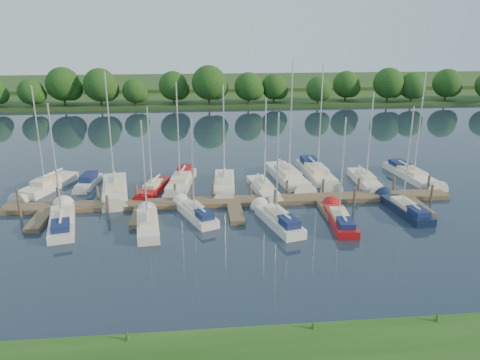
{
  "coord_description": "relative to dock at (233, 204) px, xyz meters",
  "views": [
    {
      "loc": [
        -3.21,
        -31.31,
        15.05
      ],
      "look_at": [
        0.65,
        8.0,
        2.2
      ],
      "focal_mm": 35.0,
      "sensor_mm": 36.0,
      "label": 1
    }
  ],
  "objects": [
    {
      "name": "ground",
      "position": [
        0.0,
        -7.31,
        -0.2
      ],
      "size": [
        260.0,
        260.0,
        0.0
      ],
      "primitive_type": "plane",
      "color": "#192232",
      "rests_on": "ground"
    },
    {
      "name": "distant_hill",
      "position": [
        0.0,
        92.69,
        0.5
      ],
      "size": [
        220.0,
        40.0,
        1.4
      ],
      "primitive_type": "cube",
      "color": "#315123",
      "rests_on": "ground"
    },
    {
      "name": "sailboat_s_1",
      "position": [
        -7.13,
        -4.17,
        0.08
      ],
      "size": [
        2.27,
        6.92,
        9.02
      ],
      "rotation": [
        0.0,
        0.0,
        0.11
      ],
      "color": "silver",
      "rests_on": "ground"
    },
    {
      "name": "dock",
      "position": [
        0.0,
        0.0,
        0.0
      ],
      "size": [
        40.0,
        6.0,
        0.4
      ],
      "color": "brown",
      "rests_on": "ground"
    },
    {
      "name": "sailboat_n_10",
      "position": [
        19.36,
        6.31,
        0.11
      ],
      "size": [
        2.93,
        9.15,
        11.41
      ],
      "rotation": [
        0.0,
        0.0,
        3.24
      ],
      "color": "silver",
      "rests_on": "ground"
    },
    {
      "name": "sailboat_n_2",
      "position": [
        -10.95,
        4.35,
        0.08
      ],
      "size": [
        3.41,
        9.48,
        11.89
      ],
      "rotation": [
        0.0,
        0.0,
        3.29
      ],
      "color": "silver",
      "rests_on": "ground"
    },
    {
      "name": "sailboat_n_4",
      "position": [
        -4.74,
        6.14,
        0.14
      ],
      "size": [
        3.08,
        8.43,
        10.77
      ],
      "rotation": [
        0.0,
        0.0,
        2.98
      ],
      "color": "silver",
      "rests_on": "ground"
    },
    {
      "name": "sailboat_n_6",
      "position": [
        3.24,
        3.5,
        0.07
      ],
      "size": [
        2.48,
        7.46,
        9.41
      ],
      "rotation": [
        0.0,
        0.0,
        3.26
      ],
      "color": "silver",
      "rests_on": "ground"
    },
    {
      "name": "mooring_pilings",
      "position": [
        0.0,
        1.13,
        0.4
      ],
      "size": [
        38.24,
        2.84,
        2.0
      ],
      "color": "#473D33",
      "rests_on": "ground"
    },
    {
      "name": "sailboat_s_2",
      "position": [
        -3.34,
        -2.27,
        0.12
      ],
      "size": [
        3.61,
        6.61,
        8.67
      ],
      "rotation": [
        0.0,
        0.0,
        0.39
      ],
      "color": "silver",
      "rests_on": "ground"
    },
    {
      "name": "motorboat",
      "position": [
        -13.98,
        7.07,
        0.12
      ],
      "size": [
        1.97,
        5.23,
        1.47
      ],
      "rotation": [
        0.0,
        0.0,
        3.03
      ],
      "color": "silver",
      "rests_on": "ground"
    },
    {
      "name": "sailboat_n_3",
      "position": [
        -7.42,
        4.6,
        0.07
      ],
      "size": [
        3.03,
        6.73,
        8.59
      ],
      "rotation": [
        0.0,
        0.0,
        2.87
      ],
      "color": "#AB0F12",
      "rests_on": "ground"
    },
    {
      "name": "sailboat_s_4",
      "position": [
        8.24,
        -4.69,
        0.11
      ],
      "size": [
        2.16,
        7.03,
        8.92
      ],
      "rotation": [
        0.0,
        0.0,
        -0.09
      ],
      "color": "#AB0F12",
      "rests_on": "ground"
    },
    {
      "name": "sailboat_n_0",
      "position": [
        -17.74,
        6.21,
        0.09
      ],
      "size": [
        4.33,
        8.08,
        10.6
      ],
      "rotation": [
        0.0,
        0.0,
        2.77
      ],
      "color": "silver",
      "rests_on": "ground"
    },
    {
      "name": "sailboat_s_0",
      "position": [
        -14.0,
        -2.94,
        0.11
      ],
      "size": [
        3.31,
        8.02,
        10.09
      ],
      "rotation": [
        0.0,
        0.0,
        0.22
      ],
      "color": "silver",
      "rests_on": "ground"
    },
    {
      "name": "sailboat_n_8",
      "position": [
        9.48,
        7.77,
        0.14
      ],
      "size": [
        2.63,
        9.62,
        12.23
      ],
      "rotation": [
        0.0,
        0.0,
        3.19
      ],
      "color": "silver",
      "rests_on": "ground"
    },
    {
      "name": "far_shore",
      "position": [
        0.0,
        67.69,
        0.1
      ],
      "size": [
        180.0,
        30.0,
        0.6
      ],
      "primitive_type": "cube",
      "color": "#284219",
      "rests_on": "ground"
    },
    {
      "name": "sailboat_n_7",
      "position": [
        6.25,
        6.74,
        0.08
      ],
      "size": [
        3.44,
        10.03,
        12.61
      ],
      "rotation": [
        0.0,
        0.0,
        3.27
      ],
      "color": "silver",
      "rests_on": "ground"
    },
    {
      "name": "treeline",
      "position": [
        1.27,
        54.69,
        3.93
      ],
      "size": [
        147.8,
        9.81,
        8.21
      ],
      "color": "#38281C",
      "rests_on": "ground"
    },
    {
      "name": "sailboat_s_5",
      "position": [
        14.5,
        -2.88,
        0.11
      ],
      "size": [
        2.33,
        7.4,
        9.36
      ],
      "rotation": [
        0.0,
        0.0,
        0.1
      ],
      "color": "#101A35",
      "rests_on": "ground"
    },
    {
      "name": "sailboat_s_3",
      "position": [
        3.23,
        -4.49,
        0.14
      ],
      "size": [
        3.23,
        7.28,
        9.47
      ],
      "rotation": [
        0.0,
        0.0,
        0.26
      ],
      "color": "silver",
      "rests_on": "ground"
    },
    {
      "name": "sailboat_n_5",
      "position": [
        -0.46,
        5.17,
        0.08
      ],
      "size": [
        2.43,
        8.25,
        10.5
      ],
      "rotation": [
        0.0,
        0.0,
        3.07
      ],
      "color": "silver",
      "rests_on": "ground"
    },
    {
      "name": "sailboat_n_9",
      "position": [
        13.82,
        4.88,
        0.08
      ],
      "size": [
        2.02,
        7.53,
        9.69
      ],
      "rotation": [
        0.0,
        0.0,
        3.1
      ],
      "color": "silver",
      "rests_on": "ground"
    }
  ]
}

